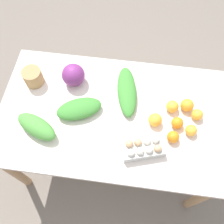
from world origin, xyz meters
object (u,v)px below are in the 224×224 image
Objects in this scene: cabbage_purple at (73,75)px; orange_5 at (187,105)px; orange_0 at (177,123)px; orange_1 at (191,130)px; orange_3 at (172,106)px; egg_carton at (143,148)px; greens_bunch_scallion at (37,127)px; greens_bunch_kale at (127,91)px; orange_6 at (197,115)px; paper_bag at (33,77)px; orange_2 at (155,120)px; greens_bunch_chard at (79,109)px; orange_4 at (173,137)px.

cabbage_purple is 0.74m from orange_5.
cabbage_purple is 0.72m from orange_0.
orange_1 is (0.76, -0.27, -0.04)m from cabbage_purple.
egg_carton is at bearing -118.62° from orange_3.
orange_0 is at bearing -114.20° from orange_5.
greens_bunch_scallion is 0.73× the size of greens_bunch_kale.
orange_5 is at bearing -8.37° from greens_bunch_kale.
orange_6 is at bearing 70.99° from orange_1.
greens_bunch_scallion is (0.12, -0.34, -0.01)m from paper_bag.
orange_6 is (0.12, 0.07, -0.00)m from orange_0.
orange_0 is 0.87× the size of orange_2.
cabbage_purple is 0.81m from orange_1.
greens_bunch_kale is 4.50× the size of orange_2.
orange_0 is (0.94, -0.20, -0.02)m from paper_bag.
orange_4 is (0.58, -0.11, -0.00)m from greens_bunch_chard.
greens_bunch_scallion is at bearing -168.44° from orange_2.
orange_4 is (0.17, 0.09, -0.01)m from egg_carton.
greens_bunch_scallion reaches higher than orange_4.
cabbage_purple is at bearing 160.41° from orange_1.
paper_bag is at bearing 178.76° from greens_bunch_kale.
greens_bunch_chard is 4.06× the size of orange_1.
greens_bunch_scallion is 3.33× the size of orange_5.
orange_6 is (0.72, 0.06, -0.00)m from greens_bunch_chard.
orange_5 reaches higher than orange_6.
egg_carton reaches higher than orange_4.
cabbage_purple reaches higher than egg_carton.
orange_3 is (-0.11, 0.14, 0.00)m from orange_1.
orange_4 is at bearing -87.18° from orange_3.
egg_carton is at bearing -107.77° from orange_2.
orange_0 is 1.03× the size of orange_6.
greens_bunch_scallion is at bearing -176.65° from orange_4.
orange_1 is 0.96× the size of orange_4.
paper_bag reaches higher than greens_bunch_chard.
paper_bag is at bearing -172.15° from cabbage_purple.
orange_5 reaches higher than greens_bunch_kale.
orange_2 is at bearing -1.78° from greens_bunch_chard.
greens_bunch_scallion is 3.51× the size of orange_3.
greens_bunch_scallion is at bearing 159.05° from egg_carton.
orange_2 reaches higher than orange_6.
egg_carton is at bearing -140.46° from orange_6.
paper_bag is at bearing 166.30° from orange_2.
orange_5 is (0.09, 0.02, 0.00)m from orange_3.
cabbage_purple reaches higher than orange_5.
orange_6 is at bearing 31.11° from orange_0.
egg_carton is 0.33m from orange_3.
orange_1 is at bearing -51.53° from orange_3.
orange_3 is (0.79, 0.25, -0.01)m from greens_bunch_scallion.
greens_bunch_chard reaches higher than greens_bunch_kale.
orange_5 is 0.08m from orange_6.
cabbage_purple is 0.27m from paper_bag.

